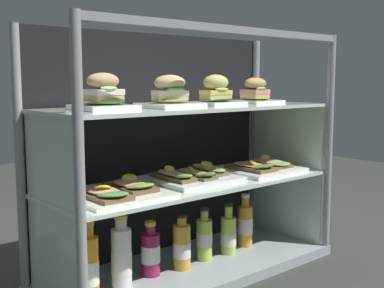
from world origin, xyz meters
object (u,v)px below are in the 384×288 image
juice_bottle_back_left (90,267)px  juice_bottle_front_fourth (182,246)px  plated_roll_sandwich_far_right (170,96)px  open_sandwich_tray_right_of_center (260,167)px  juice_bottle_back_right (228,234)px  juice_bottle_back_center (121,257)px  open_sandwich_tray_mid_right (117,192)px  open_sandwich_tray_center (192,176)px  juice_bottle_front_second (151,253)px  juice_bottle_front_left_end (205,238)px  juice_bottle_near_post (245,225)px  plated_roll_sandwich_near_right_corner (103,96)px  plated_roll_sandwich_center (216,94)px  plated_roll_sandwich_mid_left (255,93)px

juice_bottle_back_left → juice_bottle_front_fourth: size_ratio=1.22×
plated_roll_sandwich_far_right → open_sandwich_tray_right_of_center: (0.48, 0.01, -0.30)m
juice_bottle_front_fourth → juice_bottle_back_right: size_ratio=0.99×
juice_bottle_back_left → juice_bottle_front_fourth: 0.38m
juice_bottle_back_center → juice_bottle_back_right: size_ratio=1.18×
open_sandwich_tray_mid_right → juice_bottle_back_left: 0.26m
juice_bottle_back_left → juice_bottle_back_center: bearing=3.1°
open_sandwich_tray_center → juice_bottle_front_second: 0.32m
juice_bottle_front_left_end → juice_bottle_near_post: bearing=3.7°
plated_roll_sandwich_near_right_corner → plated_roll_sandwich_center: (0.51, 0.02, -0.00)m
plated_roll_sandwich_center → juice_bottle_back_center: plated_roll_sandwich_center is taller
juice_bottle_front_second → juice_bottle_front_fourth: juice_bottle_front_fourth is taller
open_sandwich_tray_mid_right → plated_roll_sandwich_center: bearing=5.8°
plated_roll_sandwich_center → juice_bottle_back_center: (-0.45, -0.02, -0.54)m
plated_roll_sandwich_far_right → open_sandwich_tray_center: size_ratio=0.59×
plated_roll_sandwich_center → juice_bottle_front_fourth: bearing=-172.3°
open_sandwich_tray_mid_right → juice_bottle_front_fourth: (0.29, 0.02, -0.25)m
plated_roll_sandwich_near_right_corner → open_sandwich_tray_mid_right: (0.03, -0.03, -0.31)m
plated_roll_sandwich_mid_left → open_sandwich_tray_center: size_ratio=0.58×
juice_bottle_near_post → plated_roll_sandwich_near_right_corner: bearing=-178.2°
open_sandwich_tray_right_of_center → juice_bottle_back_center: bearing=178.1°
open_sandwich_tray_right_of_center → juice_bottle_back_center: 0.71m
plated_roll_sandwich_far_right → juice_bottle_front_left_end: 0.59m
juice_bottle_front_fourth → juice_bottle_near_post: size_ratio=0.93×
open_sandwich_tray_right_of_center → juice_bottle_front_fourth: bearing=178.0°
juice_bottle_back_center → juice_bottle_back_right: 0.51m
juice_bottle_near_post → plated_roll_sandwich_center: bearing=-178.8°
open_sandwich_tray_center → juice_bottle_back_right: (0.18, -0.01, -0.26)m
plated_roll_sandwich_mid_left → open_sandwich_tray_mid_right: (-0.72, -0.06, -0.31)m
open_sandwich_tray_mid_right → open_sandwich_tray_right_of_center: open_sandwich_tray_right_of_center is taller
juice_bottle_front_second → open_sandwich_tray_center: bearing=-0.8°
juice_bottle_back_center → plated_roll_sandwich_far_right: bearing=-10.1°
open_sandwich_tray_right_of_center → juice_bottle_front_fourth: (-0.41, 0.01, -0.25)m
plated_roll_sandwich_near_right_corner → open_sandwich_tray_center: plated_roll_sandwich_near_right_corner is taller
plated_roll_sandwich_far_right → juice_bottle_back_right: size_ratio=0.87×
plated_roll_sandwich_center → juice_bottle_front_left_end: (-0.07, -0.01, -0.56)m
open_sandwich_tray_right_of_center → juice_bottle_back_right: (-0.16, 0.02, -0.26)m
juice_bottle_back_right → open_sandwich_tray_mid_right: bearing=-176.8°
plated_roll_sandwich_center → juice_bottle_back_center: 0.71m
plated_roll_sandwich_center → juice_bottle_back_left: size_ratio=0.70×
juice_bottle_near_post → juice_bottle_back_left: bearing=-177.8°
juice_bottle_back_center → juice_bottle_near_post: (0.63, 0.02, -0.01)m
juice_bottle_front_fourth → juice_bottle_back_right: 0.25m
open_sandwich_tray_mid_right → juice_bottle_front_fourth: 0.38m
open_sandwich_tray_center → juice_bottle_front_left_end: open_sandwich_tray_center is taller
open_sandwich_tray_right_of_center → juice_bottle_back_left: (-0.79, 0.02, -0.24)m
open_sandwich_tray_right_of_center → juice_bottle_front_second: size_ratio=1.57×
plated_roll_sandwich_mid_left → juice_bottle_back_left: size_ratio=0.71×
open_sandwich_tray_center → juice_bottle_back_center: (-0.33, -0.01, -0.24)m
plated_roll_sandwich_center → open_sandwich_tray_center: plated_roll_sandwich_center is taller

